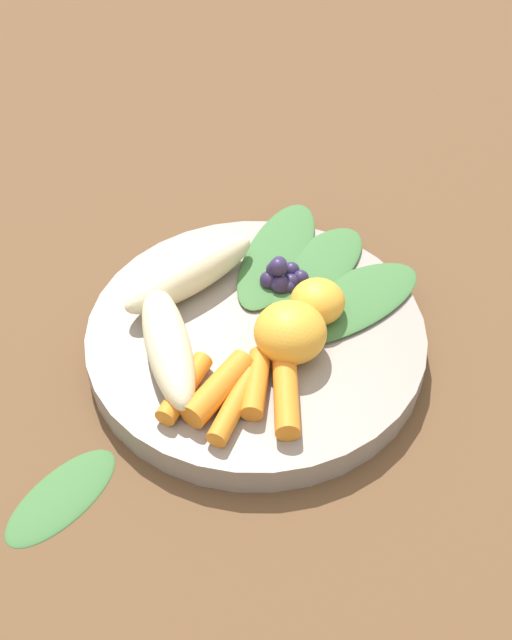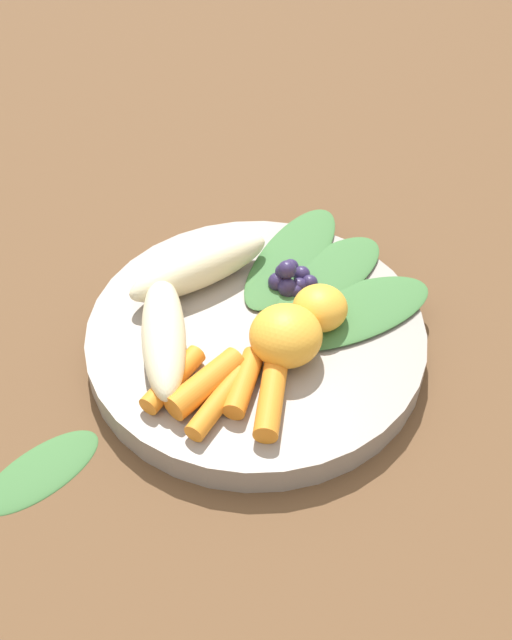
{
  "view_description": "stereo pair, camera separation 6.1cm",
  "coord_description": "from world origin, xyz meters",
  "px_view_note": "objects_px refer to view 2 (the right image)",
  "views": [
    {
      "loc": [
        -0.04,
        -0.42,
        0.48
      ],
      "look_at": [
        0.0,
        0.0,
        0.03
      ],
      "focal_mm": 47.42,
      "sensor_mm": 36.0,
      "label": 1
    },
    {
      "loc": [
        0.02,
        -0.43,
        0.48
      ],
      "look_at": [
        0.0,
        0.0,
        0.03
      ],
      "focal_mm": 47.42,
      "sensor_mm": 36.0,
      "label": 2
    }
  ],
  "objects_px": {
    "banana_peeled_left": "(164,335)",
    "kale_leaf_stray": "(40,470)",
    "bowl": "(256,340)",
    "orange_segment_near": "(320,308)",
    "banana_peeled_right": "(199,268)"
  },
  "relations": [
    {
      "from": "banana_peeled_right",
      "to": "orange_segment_near",
      "type": "bearing_deg",
      "value": 121.69
    },
    {
      "from": "bowl",
      "to": "orange_segment_near",
      "type": "xyz_separation_m",
      "value": [
        0.05,
        0.01,
        0.03
      ]
    },
    {
      "from": "banana_peeled_left",
      "to": "banana_peeled_right",
      "type": "bearing_deg",
      "value": 156.67
    },
    {
      "from": "banana_peeled_left",
      "to": "bowl",
      "type": "bearing_deg",
      "value": 101.13
    },
    {
      "from": "banana_peeled_left",
      "to": "orange_segment_near",
      "type": "distance_m",
      "value": 0.12
    },
    {
      "from": "banana_peeled_right",
      "to": "orange_segment_near",
      "type": "relative_size",
      "value": 2.92
    },
    {
      "from": "orange_segment_near",
      "to": "kale_leaf_stray",
      "type": "relative_size",
      "value": 0.45
    },
    {
      "from": "banana_peeled_left",
      "to": "kale_leaf_stray",
      "type": "height_order",
      "value": "banana_peeled_left"
    },
    {
      "from": "bowl",
      "to": "banana_peeled_right",
      "type": "relative_size",
      "value": 2.12
    },
    {
      "from": "bowl",
      "to": "kale_leaf_stray",
      "type": "bearing_deg",
      "value": -139.72
    },
    {
      "from": "banana_peeled_left",
      "to": "kale_leaf_stray",
      "type": "bearing_deg",
      "value": -47.71
    },
    {
      "from": "bowl",
      "to": "banana_peeled_left",
      "type": "bearing_deg",
      "value": -159.55
    },
    {
      "from": "bowl",
      "to": "banana_peeled_right",
      "type": "bearing_deg",
      "value": 133.96
    },
    {
      "from": "banana_peeled_right",
      "to": "orange_segment_near",
      "type": "height_order",
      "value": "same"
    },
    {
      "from": "bowl",
      "to": "orange_segment_near",
      "type": "height_order",
      "value": "orange_segment_near"
    }
  ]
}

